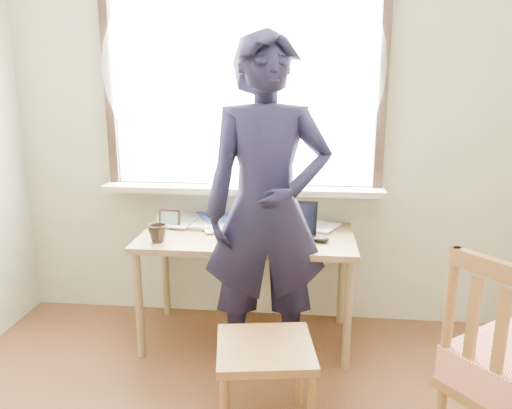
# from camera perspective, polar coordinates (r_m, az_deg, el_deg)

# --- Properties ---
(room_shell) EXTENTS (3.52, 4.02, 2.61)m
(room_shell) POSITION_cam_1_polar(r_m,az_deg,el_deg) (1.50, -3.67, 14.05)
(room_shell) COLOR #B3AE90
(room_shell) RESTS_ON ground
(desk) EXTENTS (1.31, 0.66, 0.70)m
(desk) POSITION_cam_1_polar(r_m,az_deg,el_deg) (3.10, -1.05, -4.75)
(desk) COLOR olive
(desk) RESTS_ON ground
(laptop) EXTENTS (0.34, 0.29, 0.21)m
(laptop) POSITION_cam_1_polar(r_m,az_deg,el_deg) (3.01, 3.87, -2.90)
(laptop) COLOR black
(laptop) RESTS_ON desk
(mug_white) EXTENTS (0.12, 0.12, 0.09)m
(mug_white) POSITION_cam_1_polar(r_m,az_deg,el_deg) (3.22, -1.84, -1.87)
(mug_white) COLOR white
(mug_white) RESTS_ON desk
(mug_dark) EXTENTS (0.15, 0.15, 0.11)m
(mug_dark) POSITION_cam_1_polar(r_m,az_deg,el_deg) (2.98, -11.17, -3.26)
(mug_dark) COLOR black
(mug_dark) RESTS_ON desk
(mouse) EXTENTS (0.10, 0.07, 0.04)m
(mouse) POSITION_cam_1_polar(r_m,az_deg,el_deg) (2.96, 7.42, -3.96)
(mouse) COLOR black
(mouse) RESTS_ON desk
(desk_clutter) EXTENTS (0.70, 0.56, 0.04)m
(desk_clutter) POSITION_cam_1_polar(r_m,az_deg,el_deg) (3.29, -5.19, -1.98)
(desk_clutter) COLOR #A73A1E
(desk_clutter) RESTS_ON desk
(book_a) EXTENTS (0.25, 0.31, 0.03)m
(book_a) POSITION_cam_1_polar(r_m,az_deg,el_deg) (3.31, -6.97, -2.04)
(book_a) COLOR white
(book_a) RESTS_ON desk
(book_b) EXTENTS (0.25, 0.28, 0.02)m
(book_b) POSITION_cam_1_polar(r_m,az_deg,el_deg) (3.26, 6.30, -2.38)
(book_b) COLOR white
(book_b) RESTS_ON desk
(picture_frame) EXTENTS (0.14, 0.02, 0.11)m
(picture_frame) POSITION_cam_1_polar(r_m,az_deg,el_deg) (3.25, -9.82, -1.68)
(picture_frame) COLOR black
(picture_frame) RESTS_ON desk
(work_chair) EXTENTS (0.50, 0.48, 0.45)m
(work_chair) POSITION_cam_1_polar(r_m,az_deg,el_deg) (2.42, 1.05, -17.19)
(work_chair) COLOR olive
(work_chair) RESTS_ON ground
(person) EXTENTS (0.75, 0.56, 1.89)m
(person) POSITION_cam_1_polar(r_m,az_deg,el_deg) (2.70, 1.31, -0.71)
(person) COLOR black
(person) RESTS_ON ground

